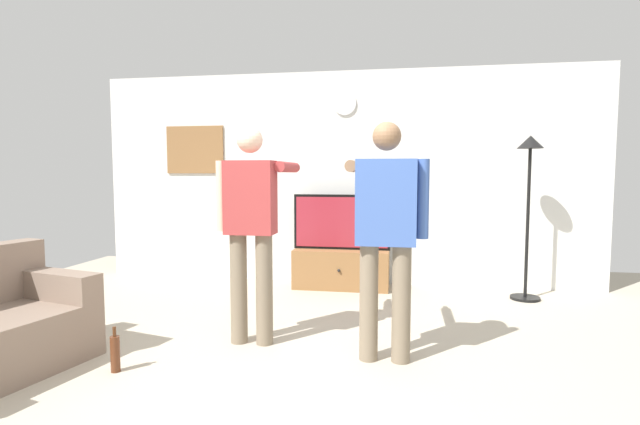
% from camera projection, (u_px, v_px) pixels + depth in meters
% --- Properties ---
extents(ground_plane, '(8.40, 8.40, 0.00)m').
position_uv_depth(ground_plane, '(290.00, 376.00, 3.32)').
color(ground_plane, '#B2A893').
extents(back_wall, '(6.40, 0.10, 2.70)m').
position_uv_depth(back_wall, '(342.00, 178.00, 6.11)').
color(back_wall, silver).
rests_on(back_wall, ground_plane).
extents(tv_stand, '(1.17, 0.44, 0.48)m').
position_uv_depth(tv_stand, '(341.00, 269.00, 5.85)').
color(tv_stand, olive).
rests_on(tv_stand, ground_plane).
extents(television, '(1.19, 0.07, 0.68)m').
position_uv_depth(television, '(342.00, 222.00, 5.85)').
color(television, black).
rests_on(television, tv_stand).
extents(wall_clock, '(0.29, 0.03, 0.29)m').
position_uv_depth(wall_clock, '(345.00, 103.00, 5.97)').
color(wall_clock, white).
extents(framed_picture, '(0.79, 0.04, 0.63)m').
position_uv_depth(framed_picture, '(195.00, 150.00, 6.36)').
color(framed_picture, olive).
extents(floor_lamp, '(0.32, 0.32, 1.83)m').
position_uv_depth(floor_lamp, '(529.00, 183.00, 5.24)').
color(floor_lamp, black).
rests_on(floor_lamp, ground_plane).
extents(person_standing_nearer_lamp, '(0.58, 0.78, 1.79)m').
position_uv_depth(person_standing_nearer_lamp, '(251.00, 222.00, 3.90)').
color(person_standing_nearer_lamp, '#7A6B56').
rests_on(person_standing_nearer_lamp, ground_plane).
extents(person_standing_nearer_couch, '(0.62, 0.78, 1.79)m').
position_uv_depth(person_standing_nearer_couch, '(386.00, 226.00, 3.52)').
color(person_standing_nearer_couch, '#7A6B56').
rests_on(person_standing_nearer_couch, ground_plane).
extents(beverage_bottle, '(0.07, 0.07, 0.33)m').
position_uv_depth(beverage_bottle, '(115.00, 353.00, 3.38)').
color(beverage_bottle, '#592D19').
rests_on(beverage_bottle, ground_plane).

